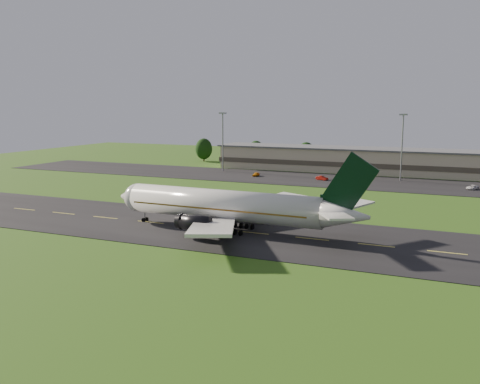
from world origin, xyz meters
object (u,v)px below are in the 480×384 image
at_px(airliner, 227,206).
at_px(service_vehicle_b, 322,178).
at_px(light_mast_centre, 402,139).
at_px(terminal, 411,163).
at_px(service_vehicle_a, 256,174).
at_px(light_mast_west, 223,135).
at_px(service_vehicle_c, 472,187).

height_order(airliner, service_vehicle_b, airliner).
relative_size(airliner, light_mast_centre, 2.52).
distance_m(terminal, light_mast_centre, 18.45).
distance_m(terminal, service_vehicle_b, 34.44).
bearing_deg(service_vehicle_a, airliner, -71.56).
xyz_separation_m(airliner, service_vehicle_a, (-22.99, 71.64, -3.94)).
bearing_deg(light_mast_centre, light_mast_west, 180.00).
bearing_deg(service_vehicle_a, service_vehicle_c, -0.59).
height_order(light_mast_centre, service_vehicle_c, light_mast_centre).
bearing_deg(service_vehicle_c, light_mast_centre, -179.03).
xyz_separation_m(service_vehicle_a, service_vehicle_b, (21.97, -0.29, 0.02)).
height_order(light_mast_west, service_vehicle_b, light_mast_west).
distance_m(light_mast_west, light_mast_centre, 60.00).
xyz_separation_m(light_mast_centre, service_vehicle_a, (-44.18, -8.38, -12.02)).
bearing_deg(service_vehicle_c, service_vehicle_b, -154.78).
relative_size(service_vehicle_b, service_vehicle_c, 0.91).
bearing_deg(airliner, service_vehicle_b, 92.03).
bearing_deg(terminal, service_vehicle_b, -133.54).
xyz_separation_m(light_mast_west, service_vehicle_a, (15.82, -8.38, -12.02)).
height_order(service_vehicle_a, service_vehicle_b, service_vehicle_b).
height_order(airliner, terminal, airliner).
xyz_separation_m(airliner, light_mast_centre, (21.20, 80.02, 8.08)).
relative_size(light_mast_west, service_vehicle_a, 5.62).
bearing_deg(service_vehicle_a, light_mast_centre, 11.39).
relative_size(airliner, service_vehicle_a, 14.16).
relative_size(airliner, terminal, 0.35).
xyz_separation_m(light_mast_west, service_vehicle_b, (37.78, -8.67, -12.00)).
relative_size(light_mast_west, light_mast_centre, 1.00).
xyz_separation_m(service_vehicle_a, service_vehicle_c, (64.47, -1.41, -0.03)).
bearing_deg(service_vehicle_b, service_vehicle_a, 107.67).
height_order(terminal, light_mast_west, light_mast_west).
bearing_deg(light_mast_centre, airliner, -104.84).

